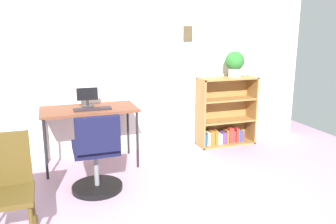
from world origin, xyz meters
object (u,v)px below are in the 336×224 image
object	(u,v)px
rocking_chair	(5,189)
desk	(89,113)
monitor	(87,97)
keyboard	(93,109)
potted_plant_on_shelf	(235,63)
office_chair	(97,159)
bookshelf_low	(224,115)

from	to	relation	value
rocking_chair	desk	bearing A→B (deg)	59.10
desk	monitor	world-z (taller)	monitor
keyboard	potted_plant_on_shelf	world-z (taller)	potted_plant_on_shelf
keyboard	rocking_chair	xyz separation A→B (m)	(-0.84, -1.25, -0.29)
desk	potted_plant_on_shelf	bearing A→B (deg)	4.47
keyboard	potted_plant_on_shelf	size ratio (longest dim) A/B	1.19
office_chair	rocking_chair	size ratio (longest dim) A/B	0.99
potted_plant_on_shelf	desk	bearing A→B (deg)	-175.53
office_chair	bookshelf_low	size ratio (longest dim) A/B	0.87
monitor	rocking_chair	xyz separation A→B (m)	(-0.81, -1.44, -0.40)
keyboard	bookshelf_low	size ratio (longest dim) A/B	0.44
keyboard	rocking_chair	distance (m)	1.53
monitor	bookshelf_low	distance (m)	1.98
monitor	office_chair	bearing A→B (deg)	-92.04
desk	rocking_chair	distance (m)	1.60
desk	keyboard	distance (m)	0.13
desk	bookshelf_low	world-z (taller)	bookshelf_low
desk	office_chair	size ratio (longest dim) A/B	1.32
monitor	desk	bearing A→B (deg)	-88.64
desk	keyboard	bearing A→B (deg)	-74.14
monitor	bookshelf_low	bearing A→B (deg)	3.81
desk	bookshelf_low	xyz separation A→B (m)	(1.93, 0.22, -0.24)
desk	potted_plant_on_shelf	distance (m)	2.09
rocking_chair	monitor	bearing A→B (deg)	60.71
monitor	rocking_chair	bearing A→B (deg)	-119.29
keyboard	bookshelf_low	world-z (taller)	bookshelf_low
office_chair	potted_plant_on_shelf	world-z (taller)	potted_plant_on_shelf
desk	monitor	distance (m)	0.19
monitor	potted_plant_on_shelf	bearing A→B (deg)	2.00
potted_plant_on_shelf	bookshelf_low	bearing A→B (deg)	148.78
keyboard	bookshelf_low	bearing A→B (deg)	9.64
bookshelf_low	potted_plant_on_shelf	xyz separation A→B (m)	(0.10, -0.06, 0.75)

